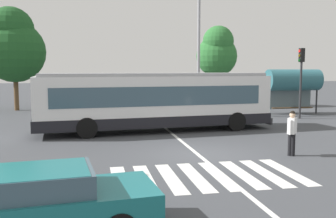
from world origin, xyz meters
The scene contains 15 objects.
ground_plane centered at (0.00, 0.00, 0.00)m, with size 160.00×160.00×0.00m, color #424449.
city_transit_bus centered at (-0.70, 5.76, 1.59)m, with size 12.58×3.69×3.06m.
pedestrian_crossing_street centered at (3.40, -0.95, 0.97)m, with size 0.47×0.47×1.72m.
foreground_sedan centered at (-4.98, -6.39, 0.77)m, with size 4.67×2.28×1.35m.
parked_car_charcoal centered at (-3.57, 15.39, 0.77)m, with size 1.88×4.50×1.35m.
parked_car_silver centered at (-1.00, 15.68, 0.77)m, with size 2.03×4.58×1.35m.
parked_car_black centered at (1.61, 16.11, 0.77)m, with size 2.06×4.59×1.35m.
parked_car_white centered at (4.27, 15.91, 0.77)m, with size 1.90×4.52×1.35m.
traffic_light_far_corner centered at (9.49, 8.91, 3.11)m, with size 0.33×0.32×4.63m.
bus_stop_shelter centered at (10.40, 11.49, 2.42)m, with size 3.99×1.54×3.25m.
twin_arm_street_lamp centered at (3.20, 11.30, 5.27)m, with size 4.01×0.32×8.56m.
background_tree_left centered at (-9.94, 17.92, 5.11)m, with size 4.79×4.79×8.09m.
background_tree_right centered at (6.90, 18.41, 4.77)m, with size 3.61×3.61×7.03m.
crosswalk_painted_stripes centered at (-0.53, -2.95, 0.00)m, with size 5.77×3.23×0.01m.
lane_center_line centered at (-0.01, 2.00, 0.00)m, with size 0.16×24.00×0.01m, color silver.
Camera 1 is at (-3.93, -13.89, 3.27)m, focal length 40.63 mm.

